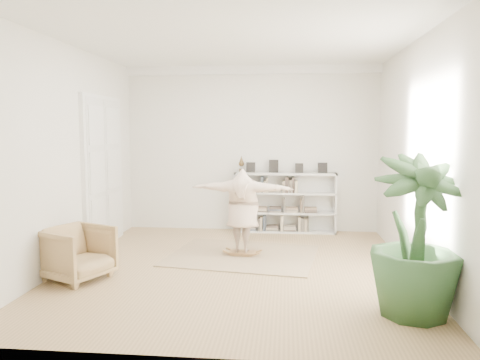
# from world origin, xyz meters

# --- Properties ---
(floor) EXTENTS (6.00, 6.00, 0.00)m
(floor) POSITION_xyz_m (0.00, 0.00, 0.00)
(floor) COLOR #9A7B4F
(floor) RESTS_ON ground
(room_shell) EXTENTS (6.00, 6.00, 6.00)m
(room_shell) POSITION_xyz_m (0.00, 2.94, 3.51)
(room_shell) COLOR silver
(room_shell) RESTS_ON floor
(doors) EXTENTS (0.09, 1.78, 2.92)m
(doors) POSITION_xyz_m (-2.70, 1.30, 1.40)
(doors) COLOR white
(doors) RESTS_ON floor
(bookshelf) EXTENTS (2.20, 0.35, 1.64)m
(bookshelf) POSITION_xyz_m (0.74, 2.82, 0.64)
(bookshelf) COLOR silver
(bookshelf) RESTS_ON floor
(armchair) EXTENTS (1.15, 1.13, 0.80)m
(armchair) POSITION_xyz_m (-2.30, -0.79, 0.40)
(armchair) COLOR tan
(armchair) RESTS_ON floor
(rug) EXTENTS (2.77, 2.35, 0.02)m
(rug) POSITION_xyz_m (0.02, 0.75, 0.01)
(rug) COLOR tan
(rug) RESTS_ON floor
(rocker_board) EXTENTS (0.49, 0.34, 0.10)m
(rocker_board) POSITION_xyz_m (0.02, 0.75, 0.06)
(rocker_board) COLOR brown
(rocker_board) RESTS_ON rug
(person) EXTENTS (1.85, 0.75, 1.46)m
(person) POSITION_xyz_m (0.02, 0.75, 0.85)
(person) COLOR beige
(person) RESTS_ON rocker_board
(houseplant) EXTENTS (1.33, 1.33, 1.93)m
(houseplant) POSITION_xyz_m (2.30, -1.70, 0.97)
(houseplant) COLOR #2E552A
(houseplant) RESTS_ON floor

